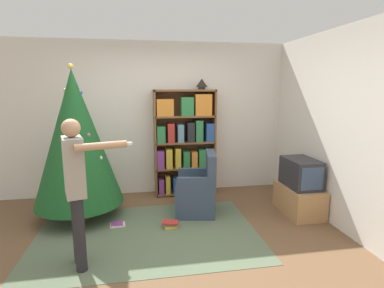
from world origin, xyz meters
The scene contains 14 objects.
ground_plane centered at (0.00, 0.00, 0.00)m, with size 14.00×14.00×0.00m, color brown.
wall_back centered at (0.00, 1.99, 1.30)m, with size 8.00×0.10×2.60m.
wall_right centered at (2.30, 0.00, 1.30)m, with size 0.10×8.00×2.60m.
area_rug centered at (-0.23, 0.33, 0.00)m, with size 2.77×1.84×0.01m.
bookshelf centered at (0.47, 1.75, 0.87)m, with size 1.04×0.31×1.80m.
tv_stand centered at (1.99, 0.64, 0.21)m, with size 0.46×0.77×0.41m.
television centered at (1.99, 0.63, 0.62)m, with size 0.40×0.60×0.41m.
game_remote centered at (1.86, 0.40, 0.42)m, with size 0.04×0.12×0.02m.
christmas_tree centered at (-1.16, 1.04, 1.15)m, with size 1.21×1.21×2.15m.
armchair centered at (0.52, 0.89, 0.32)m, with size 0.66×0.65×0.92m.
standing_person centered at (-0.93, -0.23, 0.91)m, with size 0.71×0.45×1.54m.
table_lamp centered at (0.75, 1.77, 1.91)m, with size 0.20×0.20×0.18m.
book_pile_near_tree centered at (-0.63, 0.65, 0.02)m, with size 0.21×0.17×0.04m.
book_pile_by_chair centered at (0.07, 0.49, 0.04)m, with size 0.24×0.18×0.09m.
Camera 1 is at (-0.28, -3.23, 1.83)m, focal length 28.00 mm.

